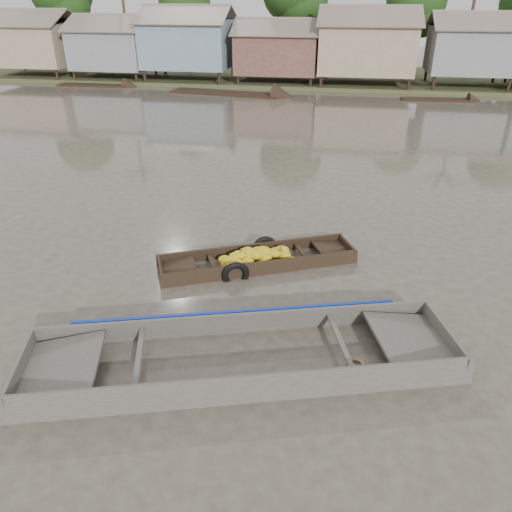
# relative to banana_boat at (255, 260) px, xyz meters

# --- Properties ---
(ground) EXTENTS (120.00, 120.00, 0.00)m
(ground) POSITION_rel_banana_boat_xyz_m (0.73, -1.80, -0.13)
(ground) COLOR #484037
(ground) RESTS_ON ground
(riverbank) EXTENTS (120.00, 12.47, 10.22)m
(riverbank) POSITION_rel_banana_boat_xyz_m (3.76, 30.06, 2.94)
(riverbank) COLOR #384723
(riverbank) RESTS_ON ground
(banana_boat) EXTENTS (5.10, 3.18, 0.72)m
(banana_boat) POSITION_rel_banana_boat_xyz_m (0.00, 0.00, 0.00)
(banana_boat) COLOR black
(banana_boat) RESTS_ON ground
(viewer_boat) EXTENTS (8.33, 4.32, 0.65)m
(viewer_boat) POSITION_rel_banana_boat_xyz_m (0.43, -3.82, -0.05)
(viewer_boat) COLOR #3F3A35
(viewer_boat) RESTS_ON ground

